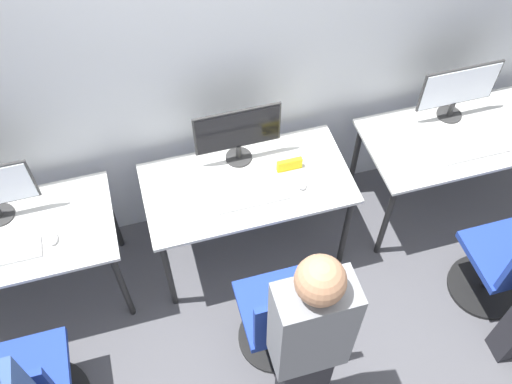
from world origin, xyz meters
name	(u,v)px	position (x,y,z in m)	size (l,w,h in m)	color
ground_plane	(261,286)	(0.00, 0.00, 0.00)	(20.00, 20.00, 0.00)	#4C4C51
wall_back	(225,52)	(0.00, 0.78, 1.40)	(12.00, 0.05, 2.80)	#B7BCC1
desk_left	(6,245)	(-1.46, 0.33, 0.67)	(1.27, 0.65, 0.75)	silver
keyboard_left	(0,255)	(-1.46, 0.20, 0.76)	(0.44, 0.14, 0.02)	silver
mouse_left	(52,239)	(-1.17, 0.22, 0.77)	(0.06, 0.09, 0.03)	silver
desk_center	(247,190)	(0.00, 0.33, 0.67)	(1.27, 0.65, 0.75)	silver
monitor_center	(238,133)	(0.00, 0.53, 0.98)	(0.54, 0.17, 0.41)	#2D2D2D
keyboard_center	(253,197)	(0.00, 0.20, 0.76)	(0.44, 0.14, 0.02)	silver
mouse_center	(301,184)	(0.31, 0.21, 0.77)	(0.06, 0.09, 0.03)	silver
office_chair_center	(280,320)	(-0.01, -0.43, 0.38)	(0.48, 0.48, 0.91)	black
person_center	(309,343)	(0.00, -0.80, 0.88)	(0.36, 0.21, 1.61)	#232328
desk_right	(458,143)	(1.46, 0.33, 0.67)	(1.27, 0.65, 0.75)	silver
monitor_right	(458,89)	(1.46, 0.51, 0.98)	(0.54, 0.17, 0.41)	#2D2D2D
keyboard_right	(474,150)	(1.46, 0.18, 0.76)	(0.44, 0.14, 0.02)	silver
office_chair_right	(506,267)	(1.45, -0.47, 0.38)	(0.48, 0.48, 0.91)	black
placard_center	(289,165)	(0.28, 0.36, 0.79)	(0.16, 0.03, 0.08)	yellow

